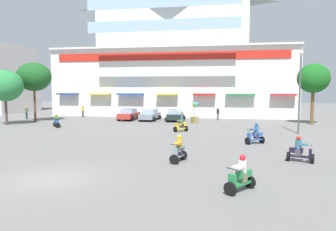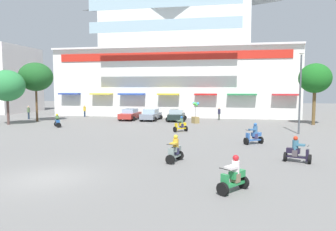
{
  "view_description": "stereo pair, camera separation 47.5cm",
  "coord_description": "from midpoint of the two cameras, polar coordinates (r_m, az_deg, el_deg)",
  "views": [
    {
      "loc": [
        7.68,
        -12.87,
        4.15
      ],
      "look_at": [
        2.24,
        17.61,
        1.41
      ],
      "focal_mm": 33.61,
      "sensor_mm": 36.0,
      "label": 1
    },
    {
      "loc": [
        8.15,
        -12.79,
        4.15
      ],
      "look_at": [
        2.24,
        17.61,
        1.41
      ],
      "focal_mm": 33.61,
      "sensor_mm": 36.0,
      "label": 2
    }
  ],
  "objects": [
    {
      "name": "pedestrian_1",
      "position": [
        40.89,
        9.59,
        0.46
      ],
      "size": [
        0.48,
        0.48,
        1.63
      ],
      "color": "#43473F",
      "rests_on": "ground"
    },
    {
      "name": "scooter_rider_2",
      "position": [
        24.05,
        15.86,
        -3.49
      ],
      "size": [
        1.49,
        1.21,
        1.59
      ],
      "color": "black",
      "rests_on": "ground"
    },
    {
      "name": "plaza_tree_0",
      "position": [
        41.67,
        -22.57,
        6.47
      ],
      "size": [
        4.23,
        3.64,
        7.2
      ],
      "color": "brown",
      "rests_on": "ground"
    },
    {
      "name": "streetlamp_near",
      "position": [
        30.47,
        23.28,
        4.83
      ],
      "size": [
        0.4,
        0.4,
        7.34
      ],
      "color": "#474C51",
      "rests_on": "ground"
    },
    {
      "name": "parked_car_0",
      "position": [
        40.94,
        -6.56,
        0.22
      ],
      "size": [
        2.4,
        4.47,
        1.42
      ],
      "color": "#AB2F2A",
      "rests_on": "ground"
    },
    {
      "name": "plaza_tree_1",
      "position": [
        38.68,
        25.44,
        6.07
      ],
      "size": [
        3.51,
        3.03,
        6.84
      ],
      "color": "brown",
      "rests_on": "ground"
    },
    {
      "name": "pedestrian_2",
      "position": [
        46.4,
        -14.6,
        0.92
      ],
      "size": [
        0.47,
        0.47,
        1.65
      ],
      "color": "#192740",
      "rests_on": "ground"
    },
    {
      "name": "balloon_vendor_cart",
      "position": [
        36.92,
        5.37,
        0.26
      ],
      "size": [
        1.0,
        1.08,
        2.48
      ],
      "color": "olive",
      "rests_on": "ground"
    },
    {
      "name": "scooter_rider_5",
      "position": [
        29.68,
        2.77,
        -1.77
      ],
      "size": [
        1.37,
        1.25,
        1.49
      ],
      "color": "black",
      "rests_on": "ground"
    },
    {
      "name": "colonial_building",
      "position": [
        49.36,
        1.76,
        10.05
      ],
      "size": [
        34.94,
        15.64,
        19.58
      ],
      "color": "white",
      "rests_on": "ground"
    },
    {
      "name": "scooter_rider_0",
      "position": [
        17.68,
        2.05,
        -6.39
      ],
      "size": [
        0.86,
        1.43,
        1.53
      ],
      "color": "black",
      "rests_on": "ground"
    },
    {
      "name": "parked_car_1",
      "position": [
        40.1,
        -2.76,
        0.17
      ],
      "size": [
        2.46,
        4.47,
        1.46
      ],
      "color": "gray",
      "rests_on": "ground"
    },
    {
      "name": "parked_car_2",
      "position": [
        39.34,
        1.88,
        0.06
      ],
      "size": [
        2.63,
        4.17,
        1.44
      ],
      "color": "black",
      "rests_on": "ground"
    },
    {
      "name": "pedestrian_0",
      "position": [
        45.3,
        -23.69,
        0.65
      ],
      "size": [
        0.51,
        0.51,
        1.76
      ],
      "color": "#1E2C40",
      "rests_on": "ground"
    },
    {
      "name": "plaza_tree_2",
      "position": [
        39.43,
        -26.88,
        4.84
      ],
      "size": [
        3.99,
        3.57,
        6.13
      ],
      "color": "brown",
      "rests_on": "ground"
    },
    {
      "name": "scooter_rider_1",
      "position": [
        35.1,
        -19.06,
        -1.04
      ],
      "size": [
        1.24,
        1.32,
        1.43
      ],
      "color": "black",
      "rests_on": "ground"
    },
    {
      "name": "scooter_rider_6",
      "position": [
        13.05,
        12.88,
        -10.78
      ],
      "size": [
        1.31,
        1.49,
        1.49
      ],
      "color": "black",
      "rests_on": "ground"
    },
    {
      "name": "scooter_rider_4",
      "position": [
        19.05,
        23.01,
        -6.09
      ],
      "size": [
        1.5,
        0.96,
        1.48
      ],
      "color": "black",
      "rests_on": "ground"
    },
    {
      "name": "ground_plane",
      "position": [
        27.33,
        -5.98,
        -3.7
      ],
      "size": [
        128.0,
        128.0,
        0.0
      ],
      "primitive_type": "plane",
      "color": "slate"
    }
  ]
}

